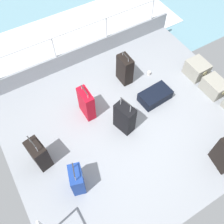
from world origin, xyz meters
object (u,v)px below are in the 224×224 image
at_px(suitcase_5, 125,69).
at_px(paper_cup, 149,73).
at_px(suitcase_4, 125,118).
at_px(suitcase_6, 86,104).
at_px(suitcase_0, 39,154).
at_px(suitcase_3, 77,180).
at_px(cargo_crate_0, 197,69).
at_px(cargo_crate_1, 214,86).
at_px(suitcase_2, 155,96).

bearing_deg(suitcase_5, paper_cup, 73.45).
height_order(suitcase_4, suitcase_6, suitcase_4).
xyz_separation_m(suitcase_0, suitcase_3, (0.79, 0.39, -0.03)).
distance_m(suitcase_0, paper_cup, 3.23).
xyz_separation_m(cargo_crate_0, suitcase_3, (0.98, -3.71, 0.11)).
height_order(suitcase_5, paper_cup, suitcase_5).
height_order(cargo_crate_1, paper_cup, cargo_crate_1).
relative_size(suitcase_0, paper_cup, 8.74).
relative_size(cargo_crate_0, suitcase_6, 0.64).
xyz_separation_m(cargo_crate_1, suitcase_5, (-1.38, -1.58, 0.18)).
height_order(suitcase_3, suitcase_6, suitcase_6).
xyz_separation_m(suitcase_5, paper_cup, (0.18, 0.61, -0.30)).
distance_m(cargo_crate_0, suitcase_2, 1.31).
xyz_separation_m(suitcase_6, paper_cup, (-0.22, 1.83, -0.30)).
distance_m(suitcase_4, suitcase_5, 1.34).
height_order(suitcase_3, suitcase_5, suitcase_5).
bearing_deg(cargo_crate_1, suitcase_0, -95.79).
bearing_deg(suitcase_4, paper_cup, 125.27).
relative_size(suitcase_2, suitcase_4, 0.79).
bearing_deg(suitcase_5, suitcase_2, 17.97).
xyz_separation_m(cargo_crate_1, suitcase_3, (0.37, -3.70, 0.13)).
bearing_deg(suitcase_4, suitcase_0, -95.16).
bearing_deg(suitcase_2, suitcase_6, -106.99).
bearing_deg(suitcase_6, suitcase_3, -33.84).
height_order(suitcase_5, suitcase_6, suitcase_6).
distance_m(suitcase_0, suitcase_3, 0.88).
relative_size(suitcase_2, suitcase_5, 0.92).
bearing_deg(suitcase_4, suitcase_6, -145.50).
xyz_separation_m(suitcase_3, suitcase_6, (-1.34, 0.90, 0.05)).
relative_size(suitcase_3, suitcase_4, 0.85).
relative_size(suitcase_6, paper_cup, 8.22).
bearing_deg(suitcase_4, cargo_crate_0, 98.75).
distance_m(suitcase_2, paper_cup, 0.76).
bearing_deg(suitcase_0, suitcase_2, 92.05).
bearing_deg(suitcase_3, paper_cup, 119.86).
distance_m(suitcase_3, suitcase_5, 2.75).
bearing_deg(cargo_crate_0, suitcase_2, -85.86).
relative_size(cargo_crate_0, paper_cup, 5.27).
bearing_deg(cargo_crate_0, suitcase_5, -115.84).
height_order(cargo_crate_0, suitcase_4, suitcase_4).
bearing_deg(paper_cup, cargo_crate_0, 59.02).
xyz_separation_m(suitcase_0, suitcase_6, (-0.56, 1.29, 0.01)).
bearing_deg(cargo_crate_0, suitcase_3, -75.19).
relative_size(cargo_crate_0, suitcase_0, 0.60).
height_order(cargo_crate_0, cargo_crate_1, cargo_crate_0).
distance_m(suitcase_2, suitcase_6, 1.59).
xyz_separation_m(suitcase_4, paper_cup, (-0.94, 1.33, -0.31)).
height_order(suitcase_0, paper_cup, suitcase_0).
distance_m(cargo_crate_0, cargo_crate_1, 0.61).
relative_size(suitcase_0, suitcase_2, 1.18).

